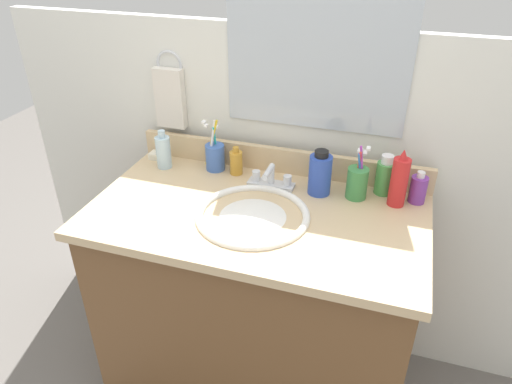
{
  "coord_description": "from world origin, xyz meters",
  "views": [
    {
      "loc": [
        0.38,
        -1.18,
        1.61
      ],
      "look_at": [
        0.0,
        0.0,
        0.87
      ],
      "focal_mm": 33.2,
      "sensor_mm": 36.0,
      "label": 1
    }
  ],
  "objects_px": {
    "bottle_shampoo_blue": "(320,174)",
    "bottle_oil_amber": "(236,162)",
    "hand_towel": "(170,98)",
    "bottle_spray_red": "(399,181)",
    "cup_blue_plastic": "(215,156)",
    "bottle_cream_purple": "(418,189)",
    "bottle_toner_green": "(385,176)",
    "soap_bar": "(158,156)",
    "bottle_gel_clear": "(163,151)",
    "faucet": "(271,179)",
    "cup_green": "(357,182)"
  },
  "relations": [
    {
      "from": "bottle_toner_green",
      "to": "cup_green",
      "type": "bearing_deg",
      "value": -145.89
    },
    {
      "from": "cup_green",
      "to": "bottle_spray_red",
      "type": "bearing_deg",
      "value": -2.54
    },
    {
      "from": "bottle_toner_green",
      "to": "bottle_cream_purple",
      "type": "distance_m",
      "value": 0.11
    },
    {
      "from": "bottle_gel_clear",
      "to": "bottle_cream_purple",
      "type": "distance_m",
      "value": 0.89
    },
    {
      "from": "bottle_shampoo_blue",
      "to": "soap_bar",
      "type": "height_order",
      "value": "bottle_shampoo_blue"
    },
    {
      "from": "bottle_spray_red",
      "to": "cup_blue_plastic",
      "type": "distance_m",
      "value": 0.64
    },
    {
      "from": "hand_towel",
      "to": "bottle_toner_green",
      "type": "relative_size",
      "value": 1.6
    },
    {
      "from": "bottle_cream_purple",
      "to": "bottle_shampoo_blue",
      "type": "bearing_deg",
      "value": -172.49
    },
    {
      "from": "bottle_gel_clear",
      "to": "cup_green",
      "type": "relative_size",
      "value": 0.78
    },
    {
      "from": "bottle_shampoo_blue",
      "to": "hand_towel",
      "type": "bearing_deg",
      "value": 167.79
    },
    {
      "from": "bottle_oil_amber",
      "to": "faucet",
      "type": "bearing_deg",
      "value": -20.12
    },
    {
      "from": "bottle_toner_green",
      "to": "bottle_spray_red",
      "type": "distance_m",
      "value": 0.08
    },
    {
      "from": "bottle_oil_amber",
      "to": "soap_bar",
      "type": "height_order",
      "value": "bottle_oil_amber"
    },
    {
      "from": "bottle_shampoo_blue",
      "to": "soap_bar",
      "type": "bearing_deg",
      "value": 174.37
    },
    {
      "from": "hand_towel",
      "to": "bottle_spray_red",
      "type": "xyz_separation_m",
      "value": [
        0.84,
        -0.12,
        -0.13
      ]
    },
    {
      "from": "cup_green",
      "to": "bottle_oil_amber",
      "type": "bearing_deg",
      "value": 175.66
    },
    {
      "from": "faucet",
      "to": "bottle_shampoo_blue",
      "type": "relative_size",
      "value": 1.04
    },
    {
      "from": "bottle_gel_clear",
      "to": "bottle_spray_red",
      "type": "distance_m",
      "value": 0.82
    },
    {
      "from": "bottle_oil_amber",
      "to": "cup_blue_plastic",
      "type": "height_order",
      "value": "cup_blue_plastic"
    },
    {
      "from": "bottle_gel_clear",
      "to": "bottle_cream_purple",
      "type": "height_order",
      "value": "bottle_gel_clear"
    },
    {
      "from": "bottle_gel_clear",
      "to": "cup_blue_plastic",
      "type": "relative_size",
      "value": 0.75
    },
    {
      "from": "soap_bar",
      "to": "cup_blue_plastic",
      "type": "bearing_deg",
      "value": -2.89
    },
    {
      "from": "bottle_oil_amber",
      "to": "bottle_spray_red",
      "type": "distance_m",
      "value": 0.56
    },
    {
      "from": "faucet",
      "to": "bottle_toner_green",
      "type": "bearing_deg",
      "value": 11.79
    },
    {
      "from": "soap_bar",
      "to": "bottle_spray_red",
      "type": "bearing_deg",
      "value": -3.77
    },
    {
      "from": "bottle_cream_purple",
      "to": "cup_blue_plastic",
      "type": "distance_m",
      "value": 0.7
    },
    {
      "from": "bottle_shampoo_blue",
      "to": "bottle_gel_clear",
      "type": "xyz_separation_m",
      "value": [
        -0.57,
        0.01,
        -0.01
      ]
    },
    {
      "from": "bottle_cream_purple",
      "to": "bottle_oil_amber",
      "type": "bearing_deg",
      "value": 179.87
    },
    {
      "from": "bottle_spray_red",
      "to": "cup_blue_plastic",
      "type": "relative_size",
      "value": 1.01
    },
    {
      "from": "bottle_spray_red",
      "to": "bottle_toner_green",
      "type": "bearing_deg",
      "value": 126.5
    },
    {
      "from": "faucet",
      "to": "bottle_shampoo_blue",
      "type": "distance_m",
      "value": 0.17
    },
    {
      "from": "bottle_gel_clear",
      "to": "cup_green",
      "type": "bearing_deg",
      "value": 0.07
    },
    {
      "from": "bottle_toner_green",
      "to": "bottle_shampoo_blue",
      "type": "distance_m",
      "value": 0.21
    },
    {
      "from": "bottle_shampoo_blue",
      "to": "bottle_toner_green",
      "type": "bearing_deg",
      "value": 17.86
    },
    {
      "from": "faucet",
      "to": "bottle_oil_amber",
      "type": "distance_m",
      "value": 0.16
    },
    {
      "from": "bottle_toner_green",
      "to": "bottle_shampoo_blue",
      "type": "relative_size",
      "value": 0.89
    },
    {
      "from": "bottle_shampoo_blue",
      "to": "bottle_oil_amber",
      "type": "bearing_deg",
      "value": 172.16
    },
    {
      "from": "bottle_cream_purple",
      "to": "soap_bar",
      "type": "distance_m",
      "value": 0.94
    },
    {
      "from": "cup_blue_plastic",
      "to": "soap_bar",
      "type": "height_order",
      "value": "cup_blue_plastic"
    },
    {
      "from": "faucet",
      "to": "bottle_spray_red",
      "type": "height_order",
      "value": "bottle_spray_red"
    },
    {
      "from": "faucet",
      "to": "bottle_cream_purple",
      "type": "xyz_separation_m",
      "value": [
        0.47,
        0.05,
        0.02
      ]
    },
    {
      "from": "bottle_gel_clear",
      "to": "soap_bar",
      "type": "xyz_separation_m",
      "value": [
        -0.05,
        0.05,
        -0.05
      ]
    },
    {
      "from": "cup_green",
      "to": "soap_bar",
      "type": "xyz_separation_m",
      "value": [
        -0.75,
        0.05,
        -0.04
      ]
    },
    {
      "from": "cup_green",
      "to": "soap_bar",
      "type": "height_order",
      "value": "cup_green"
    },
    {
      "from": "bottle_oil_amber",
      "to": "soap_bar",
      "type": "xyz_separation_m",
      "value": [
        -0.32,
        0.02,
        -0.03
      ]
    },
    {
      "from": "hand_towel",
      "to": "cup_green",
      "type": "xyz_separation_m",
      "value": [
        0.71,
        -0.12,
        -0.16
      ]
    },
    {
      "from": "bottle_cream_purple",
      "to": "soap_bar",
      "type": "bearing_deg",
      "value": 178.71
    },
    {
      "from": "hand_towel",
      "to": "bottle_spray_red",
      "type": "relative_size",
      "value": 1.14
    },
    {
      "from": "bottle_gel_clear",
      "to": "cup_blue_plastic",
      "type": "distance_m",
      "value": 0.19
    },
    {
      "from": "bottle_spray_red",
      "to": "cup_green",
      "type": "relative_size",
      "value": 1.05
    }
  ]
}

